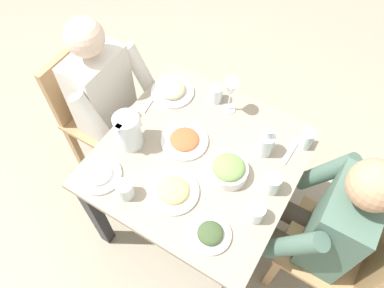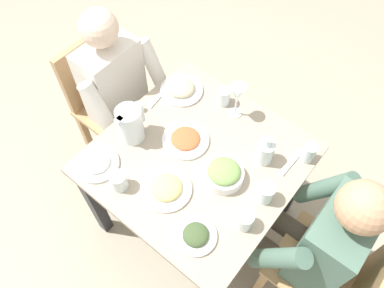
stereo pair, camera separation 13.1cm
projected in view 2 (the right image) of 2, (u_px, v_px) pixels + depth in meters
name	position (u px, v px, depth m)	size (l,w,h in m)	color
ground_plane	(196.00, 217.00, 2.33)	(8.00, 8.00, 0.00)	#9E937F
dining_table	(197.00, 170.00, 1.83)	(0.90, 0.90, 0.73)	gray
chair_near	(338.00, 275.00, 1.67)	(0.40, 0.40, 0.86)	tan
chair_far	(106.00, 98.00, 2.25)	(0.40, 0.40, 0.86)	tan
diner_near	(306.00, 236.00, 1.62)	(0.48, 0.53, 1.16)	#4C6B5B
diner_far	(126.00, 98.00, 2.06)	(0.48, 0.53, 1.16)	silver
water_pitcher	(131.00, 124.00, 1.71)	(0.16, 0.12, 0.19)	silver
salad_bowl	(224.00, 174.00, 1.63)	(0.18, 0.18, 0.09)	white
plate_rice_curry	(186.00, 139.00, 1.76)	(0.23, 0.23, 0.04)	white
plate_dolmas	(196.00, 235.00, 1.50)	(0.17, 0.17, 0.04)	white
plate_yoghurt	(97.00, 163.00, 1.69)	(0.20, 0.20, 0.05)	white
plate_fries	(166.00, 188.00, 1.62)	(0.23, 0.23, 0.05)	white
plate_beans	(181.00, 89.00, 1.93)	(0.23, 0.23, 0.06)	white
water_glass_far_left	(224.00, 97.00, 1.87)	(0.07, 0.07, 0.09)	silver
water_glass_near_right	(309.00, 153.00, 1.68)	(0.06, 0.06, 0.10)	silver
water_glass_far_right	(119.00, 181.00, 1.60)	(0.07, 0.07, 0.09)	silver
water_glass_by_pitcher	(266.00, 193.00, 1.57)	(0.07, 0.07, 0.10)	silver
water_glass_center	(244.00, 220.00, 1.51)	(0.07, 0.07, 0.09)	silver
wine_glass	(237.00, 95.00, 1.75)	(0.08, 0.08, 0.20)	silver
oil_carafe	(265.00, 153.00, 1.67)	(0.08, 0.08, 0.16)	silver
salt_shaker	(138.00, 106.00, 1.86)	(0.03, 0.03, 0.05)	white
fork_near	(291.00, 162.00, 1.70)	(0.17, 0.03, 0.01)	silver
knife_near	(160.00, 96.00, 1.93)	(0.18, 0.02, 0.01)	silver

